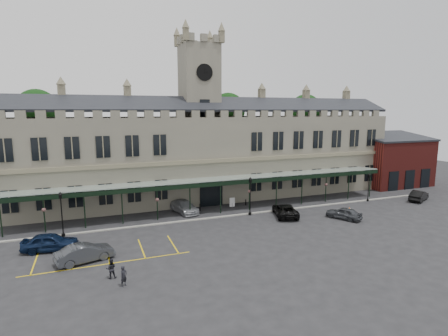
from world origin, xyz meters
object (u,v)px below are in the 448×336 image
object	(u,v)px
car_taxi	(184,206)
car_van	(285,210)
car_left_b	(85,253)
lamp_post_left	(61,210)
station_building	(200,155)
lamp_post_right	(369,184)
person_b	(111,269)
sign_board	(232,202)
traffic_cone	(349,210)
car_right_a	(344,213)
person_a	(124,276)
clock_tower	(199,109)
lamp_post_mid	(250,192)
car_left_a	(50,242)
car_right_b	(419,196)

from	to	relation	value
car_taxi	car_van	xyz separation A→B (m)	(11.27, -6.03, -0.02)
car_left_b	lamp_post_left	bearing A→B (deg)	0.11
station_building	lamp_post_right	world-z (taller)	station_building
person_b	sign_board	bearing A→B (deg)	-134.50
traffic_cone	car_left_b	distance (m)	31.74
car_left_b	car_right_a	size ratio (longest dim) A/B	1.15
sign_board	car_van	distance (m)	7.73
person_a	lamp_post_left	bearing A→B (deg)	73.55
clock_tower	lamp_post_mid	xyz separation A→B (m)	(3.14, -10.88, -10.23)
clock_tower	sign_board	world-z (taller)	clock_tower
traffic_cone	person_a	xyz separation A→B (m)	(-28.76, -9.47, 0.43)
lamp_post_left	car_left_a	bearing A→B (deg)	-103.16
car_van	car_right_a	distance (m)	6.95
car_right_b	clock_tower	bearing A→B (deg)	39.44
car_left_b	car_right_b	xyz separation A→B (m)	(44.87, 5.02, -0.04)
car_van	person_a	distance (m)	23.00
sign_board	car_left_a	bearing A→B (deg)	-156.21
car_taxi	person_a	world-z (taller)	person_a
lamp_post_left	car_left_b	xyz separation A→B (m)	(2.19, -7.35, -2.04)
car_left_b	car_van	bearing A→B (deg)	-93.21
station_building	lamp_post_right	distance (m)	24.67
lamp_post_left	car_right_b	bearing A→B (deg)	-2.84
lamp_post_mid	person_b	size ratio (longest dim) A/B	3.04
car_taxi	car_right_a	xyz separation A→B (m)	(17.27, -9.53, -0.06)
car_taxi	car_right_b	distance (m)	33.81
lamp_post_left	car_van	distance (m)	25.29
lamp_post_right	car_left_a	size ratio (longest dim) A/B	0.85
car_van	traffic_cone	bearing A→B (deg)	-172.37
station_building	car_taxi	size ratio (longest dim) A/B	11.32
clock_tower	car_taxi	distance (m)	14.71
lamp_post_right	car_right_a	world-z (taller)	lamp_post_right
lamp_post_right	car_taxi	bearing A→B (deg)	171.39
car_taxi	car_van	distance (m)	12.78
clock_tower	car_left_b	world-z (taller)	clock_tower
traffic_cone	car_taxi	size ratio (longest dim) A/B	0.13
car_van	person_b	size ratio (longest dim) A/B	3.37
station_building	car_left_b	size ratio (longest dim) A/B	12.50
car_taxi	car_right_b	size ratio (longest dim) A/B	1.17
traffic_cone	person_a	world-z (taller)	person_a
car_left_b	person_a	xyz separation A→B (m)	(2.74, -5.60, -0.01)
traffic_cone	sign_board	xyz separation A→B (m)	(-13.05, 7.82, 0.26)
station_building	car_left_a	world-z (taller)	station_building
car_right_b	person_b	bearing A→B (deg)	75.80
clock_tower	lamp_post_left	bearing A→B (deg)	-149.10
station_building	lamp_post_left	world-z (taller)	station_building
station_building	lamp_post_right	size ratio (longest dim) A/B	14.55
sign_board	traffic_cone	bearing A→B (deg)	-27.49
clock_tower	car_right_a	distance (m)	24.26
car_right_a	person_b	xyz separation A→B (m)	(-27.01, -5.88, 0.09)
lamp_post_mid	traffic_cone	world-z (taller)	lamp_post_mid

